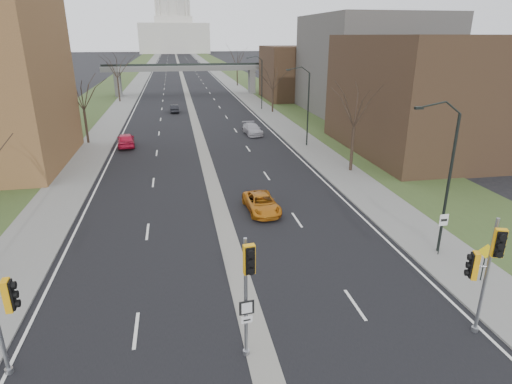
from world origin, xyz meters
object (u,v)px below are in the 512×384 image
object	(u,v)px
car_left_near	(126,140)
car_right_near	(262,203)
car_right_mid	(252,129)
car_left_far	(174,109)
speed_limit_sign	(442,227)
signal_pole_median	(248,280)
warning_sign	(485,257)
signal_pole_right	(486,262)

from	to	relation	value
car_left_near	car_right_near	distance (m)	24.45
car_right_near	car_right_mid	bearing A→B (deg)	78.20
car_left_far	car_right_mid	distance (m)	21.18
car_left_far	car_left_near	bearing A→B (deg)	73.81
speed_limit_sign	car_right_near	bearing A→B (deg)	133.44
speed_limit_sign	car_left_near	xyz separation A→B (m)	(-20.04, 30.05, -1.06)
signal_pole_median	car_left_far	size ratio (longest dim) A/B	1.35
signal_pole_median	warning_sign	world-z (taller)	signal_pole_median
signal_pole_median	car_left_near	world-z (taller)	signal_pole_median
warning_sign	car_left_far	bearing A→B (deg)	125.08
signal_pole_median	warning_sign	size ratio (longest dim) A/B	2.47
signal_pole_median	car_right_near	world-z (taller)	signal_pole_median
car_left_near	car_right_mid	size ratio (longest dim) A/B	0.98
signal_pole_right	car_right_near	world-z (taller)	signal_pole_right
signal_pole_median	car_right_near	xyz separation A→B (m)	(3.47, 14.61, -2.94)
car_left_near	car_right_mid	xyz separation A→B (m)	(15.26, 3.62, -0.10)
car_left_near	signal_pole_median	bearing A→B (deg)	96.37
signal_pole_median	car_right_mid	bearing A→B (deg)	73.24
speed_limit_sign	car_right_mid	distance (m)	34.03
signal_pole_median	warning_sign	xyz separation A→B (m)	(12.67, 3.28, -2.11)
car_left_near	car_right_mid	distance (m)	15.69
warning_sign	signal_pole_median	bearing A→B (deg)	-145.53
car_left_far	signal_pole_median	bearing A→B (deg)	90.09
signal_pole_right	speed_limit_sign	distance (m)	7.10
signal_pole_right	car_right_near	size ratio (longest dim) A/B	1.17
speed_limit_sign	warning_sign	distance (m)	2.98
speed_limit_sign	car_right_mid	xyz separation A→B (m)	(-4.78, 33.67, -1.16)
warning_sign	car_right_mid	xyz separation A→B (m)	(-5.34, 36.57, -0.78)
warning_sign	car_left_far	world-z (taller)	warning_sign
signal_pole_median	warning_sign	distance (m)	13.25
signal_pole_median	warning_sign	bearing A→B (deg)	8.20
car_right_near	car_left_far	bearing A→B (deg)	94.39
warning_sign	car_left_near	xyz separation A→B (m)	(-20.60, 32.95, -0.68)
warning_sign	speed_limit_sign	bearing A→B (deg)	120.83
car_left_far	warning_sign	bearing A→B (deg)	102.96
warning_sign	car_right_mid	world-z (taller)	warning_sign
signal_pole_right	warning_sign	xyz separation A→B (m)	(3.09, 3.54, -2.00)
car_left_far	car_right_mid	world-z (taller)	car_right_mid
signal_pole_right	car_left_far	distance (m)	60.21
signal_pole_median	car_right_mid	distance (m)	40.63
signal_pole_median	speed_limit_sign	world-z (taller)	signal_pole_median
car_left_far	signal_pole_right	bearing A→B (deg)	99.24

